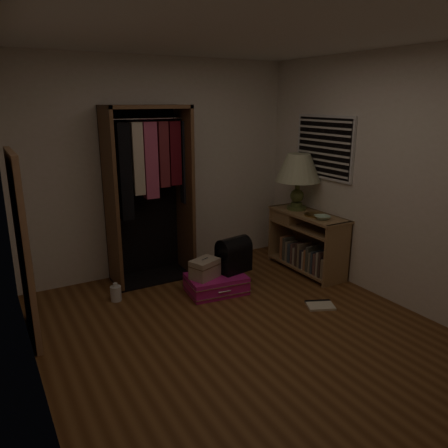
{
  "coord_description": "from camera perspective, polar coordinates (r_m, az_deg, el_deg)",
  "views": [
    {
      "loc": [
        -1.98,
        -3.01,
        2.1
      ],
      "look_at": [
        0.3,
        0.95,
        0.8
      ],
      "focal_mm": 35.0,
      "sensor_mm": 36.0,
      "label": 1
    }
  ],
  "objects": [
    {
      "name": "ceramic_bowl",
      "position": [
        5.25,
        12.72,
        0.84
      ],
      "size": [
        0.23,
        0.23,
        0.04
      ],
      "primitive_type": "imported",
      "rotation": [
        0.0,
        0.0,
        -0.33
      ],
      "color": "#ADD0B2",
      "rests_on": "console_bookshelf"
    },
    {
      "name": "table_lamp",
      "position": [
        5.58,
        9.67,
        7.1
      ],
      "size": [
        0.75,
        0.75,
        0.71
      ],
      "rotation": [
        0.0,
        0.0,
        -0.42
      ],
      "color": "#49572A",
      "rests_on": "console_bookshelf"
    },
    {
      "name": "floor_book",
      "position": [
        4.81,
        12.39,
        -10.26
      ],
      "size": [
        0.34,
        0.32,
        0.03
      ],
      "rotation": [
        0.0,
        0.0,
        -0.42
      ],
      "color": "beige",
      "rests_on": "ground"
    },
    {
      "name": "white_jug",
      "position": [
        4.92,
        -13.94,
        -8.76
      ],
      "size": [
        0.14,
        0.14,
        0.2
      ],
      "rotation": [
        0.0,
        0.0,
        0.21
      ],
      "color": "silver",
      "rests_on": "ground"
    },
    {
      "name": "open_wardrobe",
      "position": [
        5.17,
        -9.78,
        5.76
      ],
      "size": [
        1.01,
        0.5,
        2.05
      ],
      "color": "brown",
      "rests_on": "ground"
    },
    {
      "name": "room_walls",
      "position": [
        3.73,
        3.99,
        6.59
      ],
      "size": [
        3.52,
        4.02,
        2.6
      ],
      "color": "silver",
      "rests_on": "ground"
    },
    {
      "name": "brass_tray",
      "position": [
        5.42,
        11.8,
        1.19
      ],
      "size": [
        0.3,
        0.3,
        0.01
      ],
      "rotation": [
        0.0,
        0.0,
        0.21
      ],
      "color": "#A1813E",
      "rests_on": "console_bookshelf"
    },
    {
      "name": "floor_mirror",
      "position": [
        4.21,
        -24.75,
        -2.91
      ],
      "size": [
        0.06,
        0.8,
        1.7
      ],
      "color": "#A2724E",
      "rests_on": "ground"
    },
    {
      "name": "black_bag",
      "position": [
        5.0,
        1.27,
        -3.92
      ],
      "size": [
        0.41,
        0.3,
        0.4
      ],
      "rotation": [
        0.0,
        0.0,
        0.17
      ],
      "color": "black",
      "rests_on": "pink_suitcase"
    },
    {
      "name": "console_bookshelf",
      "position": [
        5.62,
        10.61,
        -2.02
      ],
      "size": [
        0.42,
        1.12,
        0.75
      ],
      "color": "#987349",
      "rests_on": "ground"
    },
    {
      "name": "train_case",
      "position": [
        4.85,
        -2.52,
        -5.83
      ],
      "size": [
        0.37,
        0.31,
        0.23
      ],
      "rotation": [
        0.0,
        0.0,
        0.36
      ],
      "color": "tan",
      "rests_on": "pink_suitcase"
    },
    {
      "name": "ground",
      "position": [
        4.17,
        3.04,
        -14.38
      ],
      "size": [
        4.0,
        4.0,
        0.0
      ],
      "primitive_type": "plane",
      "color": "brown",
      "rests_on": "ground"
    },
    {
      "name": "pink_suitcase",
      "position": [
        4.98,
        -1.03,
        -7.79
      ],
      "size": [
        0.71,
        0.55,
        0.2
      ],
      "rotation": [
        0.0,
        0.0,
        -0.11
      ],
      "color": "#CC1880",
      "rests_on": "ground"
    }
  ]
}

